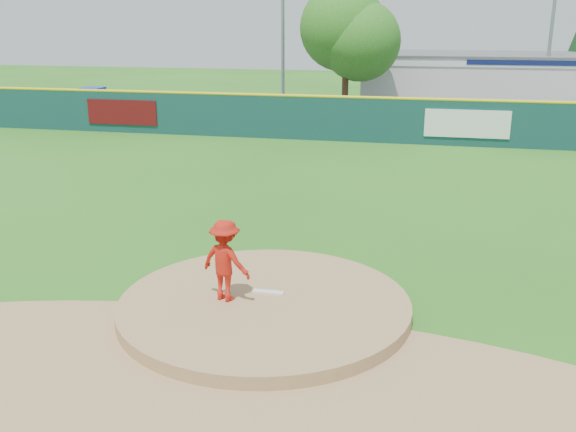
% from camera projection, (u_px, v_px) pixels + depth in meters
% --- Properties ---
extents(ground, '(120.00, 120.00, 0.00)m').
position_uv_depth(ground, '(265.00, 312.00, 12.15)').
color(ground, '#286B19').
rests_on(ground, ground).
extents(pitchers_mound, '(5.50, 5.50, 0.50)m').
position_uv_depth(pitchers_mound, '(265.00, 312.00, 12.15)').
color(pitchers_mound, '#9E774C').
rests_on(pitchers_mound, ground).
extents(pitching_rubber, '(0.60, 0.15, 0.04)m').
position_uv_depth(pitching_rubber, '(268.00, 292.00, 12.35)').
color(pitching_rubber, white).
rests_on(pitching_rubber, pitchers_mound).
extents(infield_dirt_arc, '(15.40, 15.40, 0.01)m').
position_uv_depth(infield_dirt_arc, '(212.00, 399.00, 9.35)').
color(infield_dirt_arc, '#9E774C').
rests_on(infield_dirt_arc, ground).
extents(parking_lot, '(44.00, 16.00, 0.02)m').
position_uv_depth(parking_lot, '(383.00, 115.00, 37.32)').
color(parking_lot, '#38383A').
rests_on(parking_lot, ground).
extents(pitcher, '(1.14, 0.86, 1.56)m').
position_uv_depth(pitcher, '(225.00, 260.00, 11.87)').
color(pitcher, red).
rests_on(pitcher, pitchers_mound).
extents(van, '(5.54, 3.67, 1.41)m').
position_uv_depth(van, '(495.00, 115.00, 32.27)').
color(van, silver).
rests_on(van, parking_lot).
extents(pool_building_grp, '(15.20, 8.20, 3.31)m').
position_uv_depth(pool_building_grp, '(487.00, 80.00, 40.22)').
color(pool_building_grp, silver).
rests_on(pool_building_grp, ground).
extents(fence_banners, '(19.81, 0.04, 1.20)m').
position_uv_depth(fence_banners, '(284.00, 118.00, 29.37)').
color(fence_banners, '#590C0E').
rests_on(fence_banners, ground).
extents(playground_slide, '(1.11, 3.12, 1.72)m').
position_uv_depth(playground_slide, '(93.00, 103.00, 35.60)').
color(playground_slide, '#192BDA').
rests_on(playground_slide, ground).
extents(outfield_fence, '(40.00, 0.14, 2.07)m').
position_uv_depth(outfield_fence, '(367.00, 118.00, 28.61)').
color(outfield_fence, '#123B3A').
rests_on(outfield_fence, ground).
extents(deciduous_tree, '(5.60, 5.60, 7.36)m').
position_uv_depth(deciduous_tree, '(346.00, 34.00, 34.55)').
color(deciduous_tree, '#382314').
rests_on(deciduous_tree, ground).
extents(light_pole_left, '(1.75, 0.25, 11.00)m').
position_uv_depth(light_pole_left, '(283.00, 6.00, 36.82)').
color(light_pole_left, gray).
rests_on(light_pole_left, ground).
extents(light_pole_right, '(1.75, 0.25, 10.00)m').
position_uv_depth(light_pole_right, '(553.00, 15.00, 35.65)').
color(light_pole_right, gray).
rests_on(light_pole_right, ground).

